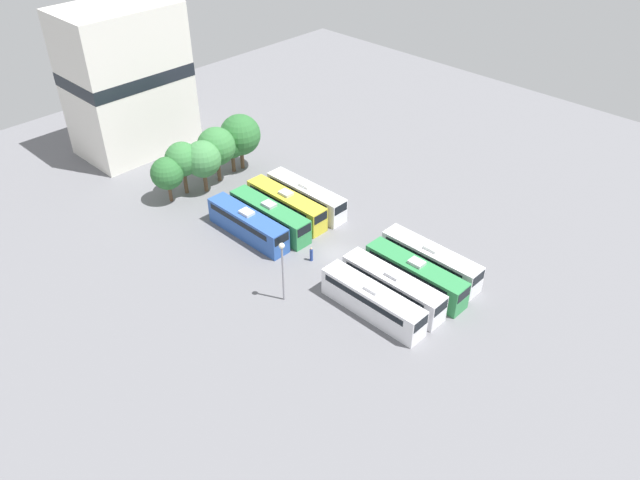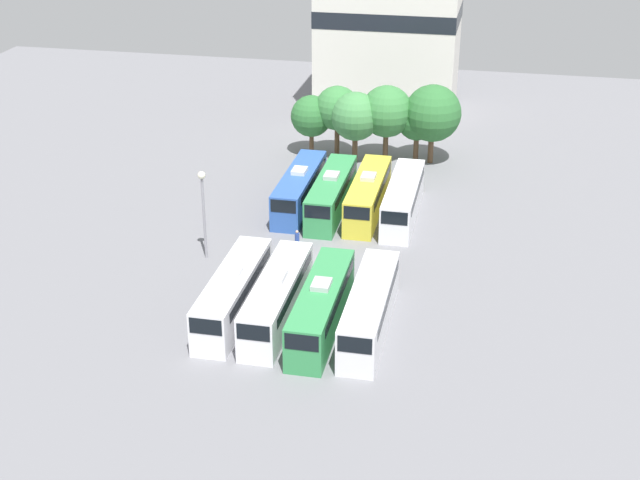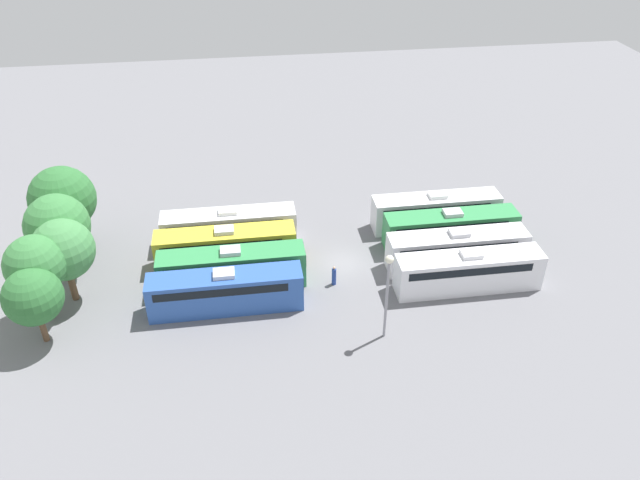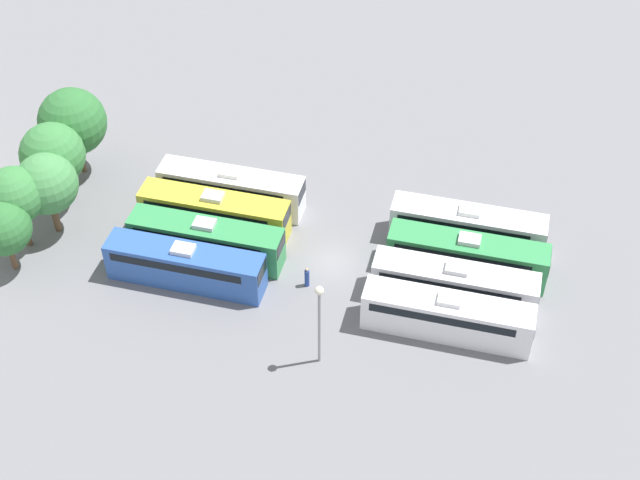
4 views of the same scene
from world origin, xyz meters
The scene contains 18 objects.
ground_plane centered at (0.00, 0.00, 0.00)m, with size 118.67×118.67×0.00m, color slate.
bus_0 centered at (-4.77, -9.31, 1.72)m, with size 2.46×11.79×3.49m.
bus_1 centered at (-1.66, -9.37, 1.72)m, with size 2.46×11.79×3.49m.
bus_2 centered at (1.52, -9.87, 1.72)m, with size 2.46×11.79×3.49m.
bus_3 centered at (4.72, -9.49, 1.72)m, with size 2.46×11.79×3.49m.
bus_4 centered at (-4.56, 9.96, 1.72)m, with size 2.46×11.79×3.49m.
bus_5 centered at (-1.61, 9.40, 1.72)m, with size 2.46×11.79×3.49m.
bus_6 centered at (1.53, 9.84, 1.72)m, with size 2.46×11.79×3.49m.
bus_7 centered at (4.61, 9.48, 1.72)m, with size 2.46×11.79×3.49m.
worker_person centered at (-2.76, 1.22, 0.81)m, with size 0.36×0.36×1.75m.
light_pole centered at (-9.43, -1.42, 4.92)m, with size 0.60×0.60×7.17m.
tree_0 centered at (-6.36, 23.04, 4.01)m, with size 4.16×4.16×6.11m.
tree_1 centered at (-3.78, 23.25, 4.92)m, with size 4.42×4.42×7.16m.
tree_2 centered at (-1.70, 21.79, 4.67)m, with size 4.76×4.76×7.08m.
tree_3 centered at (1.23, 22.68, 5.09)m, with size 5.07×5.07×7.65m.
tree_4 centered at (4.20, 23.27, 4.20)m, with size 3.99×3.99×6.23m.
tree_5 centered at (5.67, 23.14, 5.05)m, with size 5.56×5.56×7.85m.
depot_building centered at (-0.94, 39.06, 10.30)m, with size 15.50×10.62×20.43m.
Camera 1 is at (-41.89, -38.14, 42.65)m, focal length 35.00 mm.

